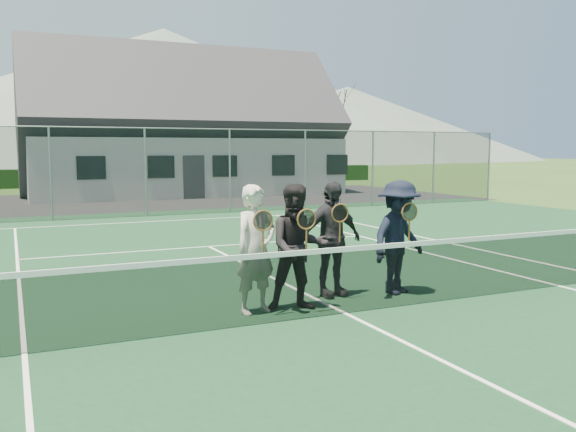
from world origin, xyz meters
The scene contains 17 objects.
ground centered at (0.00, 20.00, 0.00)m, with size 220.00×220.00×0.00m, color #2A491A.
court_surface centered at (0.00, 0.00, 0.01)m, with size 30.00×30.00×0.02m, color #14381E.
tarmac_carpark centered at (-4.00, 20.00, 0.01)m, with size 40.00×12.00×0.01m, color black.
hedge_row centered at (0.00, 32.00, 0.55)m, with size 40.00×1.20×1.10m, color black.
hill_centre centered at (20.00, 95.00, 11.00)m, with size 120.00×120.00×22.00m, color #586A5E.
hill_east centered at (55.00, 95.00, 7.00)m, with size 90.00×90.00×14.00m, color #506056.
court_markings centered at (0.00, 0.00, 0.02)m, with size 11.03×23.83×0.01m.
tennis_net centered at (0.00, 0.00, 0.54)m, with size 11.68×0.08×1.10m.
perimeter_fence centered at (0.00, 13.50, 1.52)m, with size 30.07×0.07×3.02m.
clubhouse centered at (4.00, 24.00, 3.99)m, with size 15.60×8.20×7.70m.
tree_c centered at (2.00, 33.00, 5.79)m, with size 3.20×3.20×7.77m.
tree_d centered at (12.00, 33.00, 5.79)m, with size 3.20×3.20×7.77m.
tree_e centered at (18.00, 33.00, 5.79)m, with size 3.20×3.20×7.77m.
player_a centered at (-1.10, 0.57, 0.92)m, with size 0.75×0.60×1.80m.
player_b centered at (-0.50, 0.48, 0.92)m, with size 1.02×0.88×1.80m.
player_c centered at (0.31, 0.99, 0.92)m, with size 1.09×0.55×1.80m.
player_d centered at (1.37, 0.70, 0.92)m, with size 1.32×1.03×1.80m.
Camera 1 is at (-4.17, -7.22, 2.31)m, focal length 38.00 mm.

